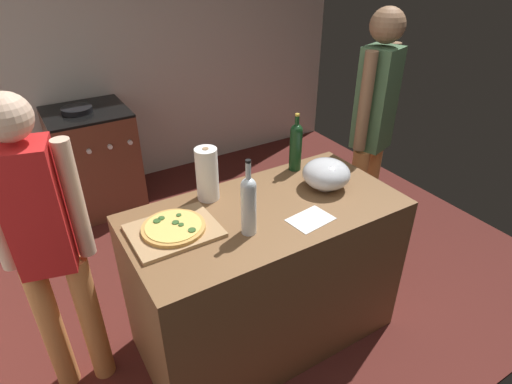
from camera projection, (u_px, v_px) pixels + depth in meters
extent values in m
cube|color=#511E19|center=(222.00, 251.00, 3.28)|extent=(4.12, 3.57, 0.02)
cube|color=beige|center=(135.00, 39.00, 3.73)|extent=(4.12, 0.10, 2.60)
cube|color=brown|center=(265.00, 276.00, 2.38)|extent=(1.41, 0.71, 0.89)
cube|color=tan|center=(174.00, 231.00, 1.98)|extent=(0.40, 0.32, 0.02)
cylinder|color=tan|center=(174.00, 228.00, 1.97)|extent=(0.30, 0.30, 0.02)
cylinder|color=#EAC660|center=(173.00, 226.00, 1.96)|extent=(0.26, 0.26, 0.00)
cylinder|color=#335926|center=(181.00, 225.00, 1.96)|extent=(0.03, 0.03, 0.01)
cylinder|color=#335926|center=(192.00, 230.00, 1.93)|extent=(0.04, 0.04, 0.01)
cylinder|color=#335926|center=(179.00, 215.00, 2.03)|extent=(0.02, 0.02, 0.01)
cylinder|color=#335926|center=(157.00, 221.00, 1.99)|extent=(0.04, 0.04, 0.01)
cylinder|color=#335926|center=(161.00, 218.00, 2.01)|extent=(0.03, 0.03, 0.01)
cylinder|color=#335926|center=(176.00, 222.00, 1.98)|extent=(0.03, 0.03, 0.01)
cylinder|color=#B2B2B7|center=(325.00, 186.00, 2.34)|extent=(0.11, 0.11, 0.01)
ellipsoid|color=silver|center=(326.00, 174.00, 2.30)|extent=(0.26, 0.26, 0.16)
cylinder|color=white|center=(207.00, 174.00, 2.17)|extent=(0.11, 0.11, 0.28)
cylinder|color=#997551|center=(207.00, 174.00, 2.17)|extent=(0.03, 0.03, 0.29)
cylinder|color=#143819|center=(296.00, 150.00, 2.46)|extent=(0.07, 0.07, 0.25)
sphere|color=#143819|center=(297.00, 130.00, 2.40)|extent=(0.07, 0.07, 0.07)
cylinder|color=#143819|center=(297.00, 121.00, 2.37)|extent=(0.02, 0.02, 0.06)
cylinder|color=gold|center=(297.00, 115.00, 2.35)|extent=(0.03, 0.03, 0.01)
cylinder|color=silver|center=(249.00, 210.00, 1.92)|extent=(0.07, 0.07, 0.25)
sphere|color=silver|center=(248.00, 185.00, 1.86)|extent=(0.07, 0.07, 0.07)
cylinder|color=silver|center=(248.00, 172.00, 1.82)|extent=(0.02, 0.02, 0.09)
cylinder|color=black|center=(248.00, 161.00, 1.80)|extent=(0.02, 0.02, 0.01)
cube|color=white|center=(311.00, 219.00, 2.07)|extent=(0.23, 0.18, 0.00)
cube|color=brown|center=(96.00, 161.00, 3.62)|extent=(0.63, 0.60, 0.86)
cube|color=black|center=(85.00, 112.00, 3.40)|extent=(0.63, 0.60, 0.02)
cylinder|color=silver|center=(67.00, 156.00, 3.16)|extent=(0.04, 0.02, 0.04)
cylinder|color=silver|center=(89.00, 151.00, 3.23)|extent=(0.04, 0.02, 0.04)
cylinder|color=silver|center=(110.00, 147.00, 3.30)|extent=(0.04, 0.02, 0.04)
cylinder|color=silver|center=(130.00, 142.00, 3.37)|extent=(0.04, 0.02, 0.04)
cylinder|color=black|center=(77.00, 110.00, 3.35)|extent=(0.23, 0.23, 0.04)
cylinder|color=#D88C4C|center=(52.00, 329.00, 2.12)|extent=(0.11, 0.11, 0.79)
cylinder|color=#D88C4C|center=(91.00, 320.00, 2.17)|extent=(0.11, 0.11, 0.79)
cube|color=red|center=(35.00, 209.00, 1.79)|extent=(0.27, 0.25, 0.59)
cylinder|color=beige|center=(75.00, 200.00, 1.82)|extent=(0.08, 0.08, 0.56)
sphere|color=beige|center=(6.00, 117.00, 1.58)|extent=(0.19, 0.19, 0.19)
cylinder|color=#D88C4C|center=(368.00, 195.00, 3.15)|extent=(0.11, 0.11, 0.86)
cylinder|color=#D88C4C|center=(354.00, 206.00, 3.02)|extent=(0.11, 0.11, 0.86)
cube|color=#4C724C|center=(377.00, 99.00, 2.70)|extent=(0.26, 0.25, 0.65)
cylinder|color=#936B4C|center=(388.00, 91.00, 2.79)|extent=(0.08, 0.08, 0.61)
cylinder|color=#936B4C|center=(365.00, 103.00, 2.59)|extent=(0.08, 0.08, 0.61)
sphere|color=#936B4C|center=(388.00, 25.00, 2.47)|extent=(0.21, 0.21, 0.21)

